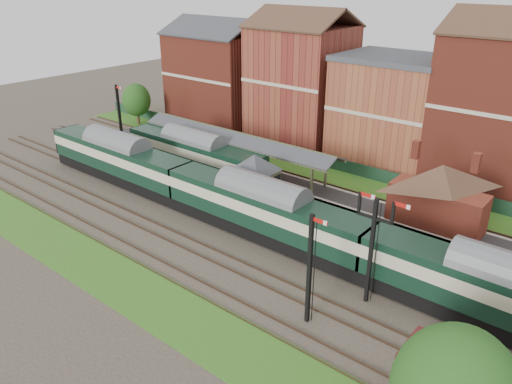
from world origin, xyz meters
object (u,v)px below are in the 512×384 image
Objects in this scene: dmu_train at (262,210)px; signal_box at (255,183)px; semaphore_bracket at (372,244)px; platform_railcar at (194,154)px.

signal_box is at bearing 137.49° from dmu_train.
signal_box reaches higher than dmu_train.
semaphore_bracket reaches higher than dmu_train.
dmu_train is 16.34m from platform_railcar.
semaphore_bracket is at bearing -12.27° from dmu_train.
semaphore_bracket is (15.04, -5.75, 1.44)m from signal_box.
dmu_train is (-11.49, 2.50, -1.94)m from semaphore_bracket.
dmu_train reaches higher than platform_railcar.
semaphore_bracket is 0.14× the size of dmu_train.
dmu_train is at bearing -42.51° from signal_box.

